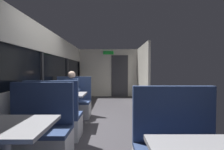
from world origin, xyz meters
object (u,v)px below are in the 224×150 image
object	(u,v)px
dining_table_near_window	(6,134)
bench_mid_window_facing_entry	(74,105)
seated_passenger	(73,98)
bench_near_window_facing_entry	(38,136)
dining_table_mid_window	(66,98)
bench_mid_window_facing_end	(55,121)

from	to	relation	value
dining_table_near_window	bench_mid_window_facing_entry	xyz separation A→B (m)	(0.00, 2.79, -0.31)
seated_passenger	bench_near_window_facing_entry	bearing A→B (deg)	-90.00
dining_table_near_window	dining_table_mid_window	xyz separation A→B (m)	(0.00, 2.09, 0.00)
bench_near_window_facing_entry	bench_mid_window_facing_end	xyz separation A→B (m)	(0.00, 0.69, 0.00)
dining_table_near_window	bench_mid_window_facing_entry	size ratio (longest dim) A/B	0.82
dining_table_near_window	dining_table_mid_window	distance (m)	2.09
bench_mid_window_facing_entry	dining_table_mid_window	bearing A→B (deg)	-90.00
bench_mid_window_facing_end	seated_passenger	distance (m)	1.34
bench_near_window_facing_entry	bench_mid_window_facing_entry	distance (m)	2.09
bench_mid_window_facing_end	bench_mid_window_facing_entry	distance (m)	1.40
dining_table_near_window	dining_table_mid_window	world-z (taller)	same
bench_near_window_facing_entry	bench_mid_window_facing_end	world-z (taller)	same
seated_passenger	bench_mid_window_facing_end	bearing A→B (deg)	-90.00
bench_near_window_facing_entry	seated_passenger	size ratio (longest dim) A/B	0.87
dining_table_mid_window	bench_mid_window_facing_entry	distance (m)	0.77
dining_table_near_window	bench_mid_window_facing_end	world-z (taller)	bench_mid_window_facing_end
bench_mid_window_facing_entry	seated_passenger	xyz separation A→B (m)	(0.00, -0.07, 0.21)
bench_near_window_facing_entry	dining_table_mid_window	size ratio (longest dim) A/B	1.22
dining_table_near_window	bench_near_window_facing_entry	size ratio (longest dim) A/B	0.82
dining_table_mid_window	bench_mid_window_facing_entry	size ratio (longest dim) A/B	0.82
dining_table_near_window	bench_near_window_facing_entry	bearing A→B (deg)	90.00
bench_mid_window_facing_entry	dining_table_near_window	bearing A→B (deg)	-90.00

